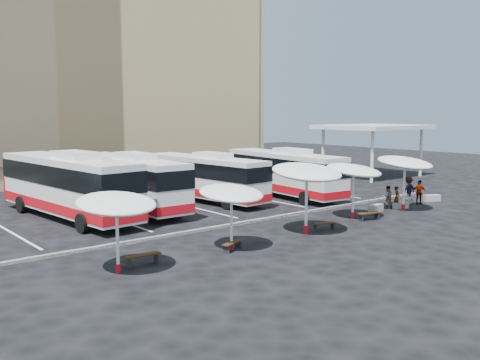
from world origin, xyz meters
TOP-DOWN VIEW (x-y plane):
  - ground at (0.00, 0.00)m, footprint 120.00×120.00m
  - sandstone_building at (0.00, 31.87)m, footprint 42.00×18.25m
  - service_canopy at (24.00, 10.00)m, footprint 10.00×8.00m
  - curb_divider at (0.00, 0.50)m, footprint 34.00×0.25m
  - bay_lines at (0.00, 8.00)m, footprint 24.15×12.00m
  - bus_0 at (-8.05, 8.67)m, footprint 3.90×13.38m
  - bus_1 at (-3.81, 8.91)m, footprint 3.03×12.31m
  - bus_2 at (2.18, 8.57)m, footprint 3.34×11.56m
  - bus_3 at (8.20, 6.42)m, footprint 3.67×12.08m
  - sunshade_0 at (-10.85, -3.61)m, footprint 3.28×3.32m
  - sunshade_1 at (-4.98, -3.64)m, footprint 3.11×3.15m
  - sunshade_2 at (0.23, -3.55)m, footprint 4.17×4.21m
  - sunshade_3 at (5.41, -2.54)m, footprint 4.05×4.09m
  - sunshade_4 at (10.21, -2.92)m, footprint 3.80×3.85m
  - wood_bench_0 at (-9.56, -3.31)m, footprint 1.61×0.51m
  - wood_bench_1 at (-5.07, -3.83)m, footprint 1.40×0.85m
  - wood_bench_2 at (1.63, -3.59)m, footprint 1.38×0.77m
  - wood_bench_3 at (5.76, -3.51)m, footprint 1.60×0.72m
  - conc_bench_0 at (8.36, -2.09)m, footprint 1.29×0.53m
  - conc_bench_1 at (10.59, -2.47)m, footprint 1.21×0.59m
  - conc_bench_2 at (12.53, -1.70)m, footprint 1.15×0.70m
  - conc_bench_3 at (15.01, -2.15)m, footprint 1.30×0.88m
  - passenger_0 at (10.40, -2.27)m, footprint 0.64×0.53m
  - passenger_1 at (9.96, -1.88)m, footprint 0.95×0.89m
  - passenger_2 at (13.09, -2.26)m, footprint 1.07×0.94m
  - passenger_3 at (13.60, -1.09)m, footprint 1.26×0.86m

SIDE VIEW (x-z plane):
  - ground at x=0.00m, z-range 0.00..0.00m
  - bay_lines at x=0.00m, z-range 0.00..0.01m
  - curb_divider at x=0.00m, z-range 0.00..0.15m
  - conc_bench_2 at x=12.53m, z-range 0.00..0.41m
  - conc_bench_1 at x=10.59m, z-range 0.00..0.43m
  - conc_bench_3 at x=15.01m, z-range 0.00..0.46m
  - conc_bench_0 at x=8.36m, z-range 0.00..0.47m
  - wood_bench_2 at x=1.63m, z-range 0.11..0.52m
  - wood_bench_1 at x=-5.07m, z-range 0.11..0.53m
  - wood_bench_3 at x=5.76m, z-range 0.13..0.60m
  - wood_bench_0 at x=-9.56m, z-range 0.13..0.62m
  - passenger_0 at x=10.40m, z-range 0.00..1.52m
  - passenger_1 at x=9.96m, z-range 0.00..1.56m
  - passenger_2 at x=13.09m, z-range 0.00..1.73m
  - passenger_3 at x=13.60m, z-range 0.00..1.80m
  - bus_2 at x=2.18m, z-range 0.04..3.66m
  - bus_3 at x=8.20m, z-range 0.04..3.81m
  - bus_1 at x=-3.81m, z-range 0.04..3.94m
  - bus_0 at x=-8.05m, z-range 0.05..4.23m
  - sunshade_1 at x=-4.98m, z-range 1.11..4.30m
  - sunshade_0 at x=-10.85m, z-range 1.18..4.54m
  - sunshade_3 at x=5.41m, z-range 1.22..4.72m
  - sunshade_4 at x=10.21m, z-range 1.31..5.04m
  - sunshade_2 at x=0.23m, z-range 1.37..5.28m
  - service_canopy at x=24.00m, z-range 2.27..7.47m
  - sandstone_building at x=0.00m, z-range -2.17..27.43m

